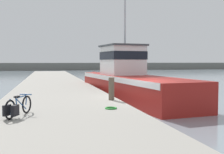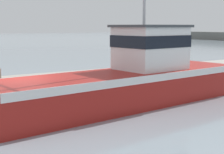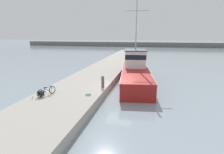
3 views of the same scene
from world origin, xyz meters
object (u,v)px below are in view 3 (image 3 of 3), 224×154
fishing_boat_main (135,71)px  bicycle_touring (45,92)px  mooring_post (103,82)px  water_bottle_on_curb (32,97)px

fishing_boat_main → bicycle_touring: bearing=-132.3°
fishing_boat_main → bicycle_touring: 11.04m
bicycle_touring → mooring_post: size_ratio=1.48×
bicycle_touring → mooring_post: mooring_post is taller
fishing_boat_main → mooring_post: (-2.45, -5.77, -0.01)m
mooring_post → water_bottle_on_curb: bearing=-137.4°
fishing_boat_main → mooring_post: 6.27m
fishing_boat_main → mooring_post: bearing=-120.2°
fishing_boat_main → water_bottle_on_curb: size_ratio=69.65×
bicycle_touring → fishing_boat_main: bearing=78.6°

